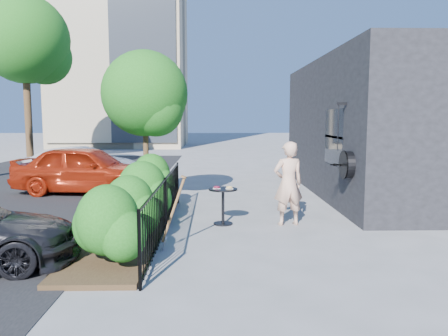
{
  "coord_description": "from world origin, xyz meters",
  "views": [
    {
      "loc": [
        -0.51,
        -8.57,
        2.26
      ],
      "look_at": [
        -0.31,
        0.78,
        1.2
      ],
      "focal_mm": 35.0,
      "sensor_mm": 36.0,
      "label": 1
    }
  ],
  "objects_px": {
    "street_tree_far": "(26,45)",
    "shovel": "(172,217)",
    "car_red": "(87,169)",
    "patio_tree": "(147,99)",
    "cafe_table": "(223,200)",
    "woman": "(288,184)",
    "car_silver": "(81,165)"
  },
  "relations": [
    {
      "from": "street_tree_far",
      "to": "shovel",
      "type": "relative_size",
      "value": 6.22
    },
    {
      "from": "shovel",
      "to": "car_red",
      "type": "height_order",
      "value": "car_red"
    },
    {
      "from": "patio_tree",
      "to": "cafe_table",
      "type": "distance_m",
      "value": 3.63
    },
    {
      "from": "patio_tree",
      "to": "shovel",
      "type": "bearing_deg",
      "value": -76.1
    },
    {
      "from": "patio_tree",
      "to": "car_red",
      "type": "relative_size",
      "value": 0.92
    },
    {
      "from": "woman",
      "to": "shovel",
      "type": "bearing_deg",
      "value": 27.18
    },
    {
      "from": "car_red",
      "to": "woman",
      "type": "bearing_deg",
      "value": -120.46
    },
    {
      "from": "woman",
      "to": "cafe_table",
      "type": "bearing_deg",
      "value": -13.02
    },
    {
      "from": "cafe_table",
      "to": "car_silver",
      "type": "distance_m",
      "value": 8.01
    },
    {
      "from": "shovel",
      "to": "patio_tree",
      "type": "bearing_deg",
      "value": 103.9
    },
    {
      "from": "cafe_table",
      "to": "car_silver",
      "type": "height_order",
      "value": "car_silver"
    },
    {
      "from": "patio_tree",
      "to": "car_silver",
      "type": "relative_size",
      "value": 1.03
    },
    {
      "from": "street_tree_far",
      "to": "woman",
      "type": "height_order",
      "value": "street_tree_far"
    },
    {
      "from": "cafe_table",
      "to": "car_red",
      "type": "distance_m",
      "value": 5.69
    },
    {
      "from": "shovel",
      "to": "street_tree_far",
      "type": "bearing_deg",
      "value": 119.79
    },
    {
      "from": "street_tree_far",
      "to": "car_silver",
      "type": "relative_size",
      "value": 2.17
    },
    {
      "from": "car_red",
      "to": "shovel",
      "type": "bearing_deg",
      "value": -145.34
    },
    {
      "from": "woman",
      "to": "street_tree_far",
      "type": "bearing_deg",
      "value": -60.75
    },
    {
      "from": "woman",
      "to": "car_silver",
      "type": "bearing_deg",
      "value": -55.54
    },
    {
      "from": "woman",
      "to": "car_red",
      "type": "height_order",
      "value": "woman"
    },
    {
      "from": "patio_tree",
      "to": "woman",
      "type": "bearing_deg",
      "value": -34.04
    },
    {
      "from": "street_tree_far",
      "to": "car_red",
      "type": "relative_size",
      "value": 1.93
    },
    {
      "from": "cafe_table",
      "to": "shovel",
      "type": "height_order",
      "value": "shovel"
    },
    {
      "from": "shovel",
      "to": "car_red",
      "type": "xyz_separation_m",
      "value": [
        -3.13,
        5.81,
        0.15
      ]
    },
    {
      "from": "shovel",
      "to": "car_silver",
      "type": "height_order",
      "value": "shovel"
    },
    {
      "from": "street_tree_far",
      "to": "patio_tree",
      "type": "bearing_deg",
      "value": -55.49
    },
    {
      "from": "patio_tree",
      "to": "street_tree_far",
      "type": "xyz_separation_m",
      "value": [
        -7.7,
        11.2,
        3.15
      ]
    },
    {
      "from": "street_tree_far",
      "to": "cafe_table",
      "type": "height_order",
      "value": "street_tree_far"
    },
    {
      "from": "shovel",
      "to": "car_silver",
      "type": "relative_size",
      "value": 0.35
    },
    {
      "from": "car_silver",
      "to": "patio_tree",
      "type": "bearing_deg",
      "value": -135.66
    },
    {
      "from": "cafe_table",
      "to": "shovel",
      "type": "bearing_deg",
      "value": -116.8
    },
    {
      "from": "street_tree_far",
      "to": "cafe_table",
      "type": "xyz_separation_m",
      "value": [
        9.6,
        -13.35,
        -5.38
      ]
    }
  ]
}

